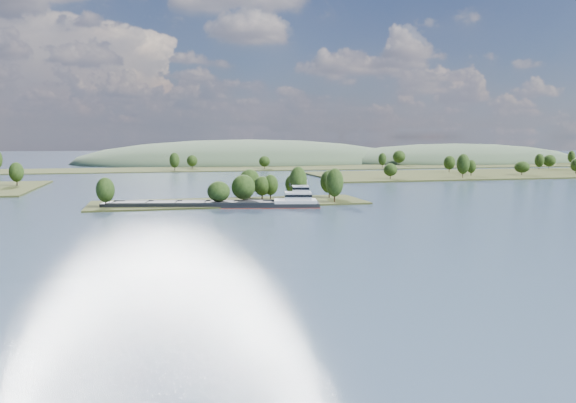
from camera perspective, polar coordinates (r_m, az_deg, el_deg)
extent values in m
plane|color=#384B61|center=(148.40, -2.86, -2.84)|extent=(1800.00, 1800.00, 0.00)
cube|color=#2E3417|center=(207.10, -5.93, -0.18)|extent=(100.00, 30.00, 1.20)
cylinder|color=black|center=(202.53, 1.02, 0.48)|extent=(0.50, 0.50, 4.31)
ellipsoid|color=black|center=(202.02, 1.03, 2.03)|extent=(6.64, 6.64, 11.09)
cylinder|color=black|center=(219.76, -3.92, 0.86)|extent=(0.50, 0.50, 3.69)
ellipsoid|color=black|center=(219.35, -3.93, 2.08)|extent=(8.42, 8.42, 9.48)
cylinder|color=black|center=(199.52, -4.55, 0.24)|extent=(0.50, 0.50, 3.42)
ellipsoid|color=black|center=(199.09, -4.56, 1.48)|extent=(8.50, 8.50, 8.79)
cylinder|color=black|center=(213.58, -2.64, 0.60)|extent=(0.50, 0.50, 2.90)
ellipsoid|color=black|center=(213.23, -2.65, 1.59)|extent=(6.29, 6.29, 7.46)
cylinder|color=black|center=(195.59, -7.04, -0.01)|extent=(0.50, 0.50, 2.79)
ellipsoid|color=black|center=(195.22, -7.05, 1.03)|extent=(7.93, 7.93, 7.17)
cylinder|color=black|center=(199.59, -18.02, -0.07)|extent=(0.50, 0.50, 3.32)
ellipsoid|color=black|center=(199.17, -18.07, 1.13)|extent=(6.25, 6.25, 8.54)
cylinder|color=black|center=(214.56, -1.79, 0.66)|extent=(0.50, 0.50, 3.10)
ellipsoid|color=black|center=(214.19, -1.79, 1.71)|extent=(6.06, 6.06, 7.96)
cylinder|color=black|center=(220.29, 4.21, 0.86)|extent=(0.50, 0.50, 3.56)
ellipsoid|color=black|center=(219.88, 4.22, 2.03)|extent=(7.24, 7.24, 9.16)
cylinder|color=black|center=(204.75, 4.75, 0.50)|extent=(0.50, 0.50, 4.08)
ellipsoid|color=black|center=(204.27, 4.76, 1.94)|extent=(6.54, 6.54, 10.50)
cylinder|color=black|center=(218.73, 0.59, 0.77)|extent=(0.50, 0.50, 3.08)
ellipsoid|color=black|center=(218.37, 0.59, 1.79)|extent=(6.91, 6.91, 7.91)
cylinder|color=black|center=(301.29, -25.83, 1.81)|extent=(0.50, 0.50, 3.73)
ellipsoid|color=black|center=(300.99, -25.87, 2.71)|extent=(6.94, 6.94, 9.59)
cube|color=#2E3417|center=(414.16, 24.90, 2.61)|extent=(320.00, 90.00, 1.60)
cylinder|color=black|center=(322.82, 10.35, 2.55)|extent=(0.50, 0.50, 2.83)
ellipsoid|color=black|center=(322.60, 10.37, 3.19)|extent=(7.72, 7.72, 7.28)
cylinder|color=black|center=(459.71, 24.99, 3.25)|extent=(0.50, 0.50, 3.43)
ellipsoid|color=black|center=(459.53, 25.01, 3.79)|extent=(9.18, 9.18, 8.81)
cylinder|color=black|center=(405.57, 27.18, 2.76)|extent=(0.50, 0.50, 3.19)
ellipsoid|color=black|center=(405.38, 27.21, 3.33)|extent=(6.80, 6.80, 8.19)
cylinder|color=black|center=(377.65, 22.65, 2.72)|extent=(0.50, 0.50, 2.82)
ellipsoid|color=black|center=(377.46, 22.68, 3.26)|extent=(9.33, 9.33, 7.26)
cylinder|color=black|center=(338.55, 17.34, 2.69)|extent=(0.50, 0.50, 4.56)
ellipsoid|color=black|center=(338.24, 17.37, 3.67)|extent=(7.54, 7.54, 11.73)
cylinder|color=black|center=(359.19, 18.10, 2.76)|extent=(0.50, 0.50, 3.17)
ellipsoid|color=black|center=(358.96, 18.12, 3.40)|extent=(5.68, 5.68, 8.16)
cylinder|color=black|center=(390.58, 16.06, 3.14)|extent=(0.50, 0.50, 3.63)
ellipsoid|color=black|center=(390.35, 16.08, 3.82)|extent=(7.64, 7.64, 9.34)
cylinder|color=black|center=(445.91, 24.15, 3.23)|extent=(0.50, 0.50, 3.76)
ellipsoid|color=black|center=(445.70, 24.18, 3.84)|extent=(6.75, 6.75, 9.67)
cube|color=#2E3417|center=(425.45, -9.87, 3.21)|extent=(900.00, 60.00, 1.20)
cylinder|color=black|center=(441.31, 9.56, 3.65)|extent=(0.50, 0.50, 3.78)
ellipsoid|color=black|center=(441.10, 9.57, 4.28)|extent=(6.25, 6.25, 9.71)
cylinder|color=black|center=(428.82, -9.70, 3.54)|extent=(0.50, 0.50, 3.36)
ellipsoid|color=black|center=(428.62, -9.71, 4.11)|extent=(8.02, 8.02, 8.63)
cylinder|color=black|center=(541.12, 26.82, 3.57)|extent=(0.50, 0.50, 3.95)
ellipsoid|color=black|center=(540.94, 26.84, 4.10)|extent=(6.11, 6.11, 10.15)
cylinder|color=black|center=(482.79, 11.21, 3.88)|extent=(0.50, 0.50, 4.10)
ellipsoid|color=black|center=(482.58, 11.22, 4.50)|extent=(10.57, 10.57, 10.54)
cylinder|color=black|center=(421.24, -2.40, 3.56)|extent=(0.50, 0.50, 3.14)
ellipsoid|color=black|center=(421.05, -2.40, 4.10)|extent=(8.46, 8.46, 8.08)
cylinder|color=black|center=(405.89, -11.44, 3.40)|extent=(0.50, 0.50, 4.17)
ellipsoid|color=black|center=(405.65, -11.45, 4.14)|extent=(7.21, 7.21, 10.72)
ellipsoid|color=#3D5238|center=(571.73, 16.68, 3.86)|extent=(260.00, 140.00, 36.00)
ellipsoid|color=#3D5238|center=(531.62, -4.09, 3.94)|extent=(320.00, 160.00, 44.00)
cube|color=black|center=(196.39, -7.51, -0.44)|extent=(73.27, 23.77, 2.01)
cube|color=maroon|center=(196.44, -7.51, -0.56)|extent=(73.49, 23.99, 0.23)
cube|color=black|center=(201.51, -9.46, 0.07)|extent=(55.42, 11.86, 0.73)
cube|color=black|center=(192.71, -9.81, -0.23)|extent=(55.42, 11.86, 0.73)
cube|color=black|center=(197.12, -9.63, -0.12)|extent=(55.23, 19.17, 0.27)
cube|color=black|center=(200.83, -15.31, -0.06)|extent=(9.56, 8.99, 0.32)
cube|color=black|center=(198.72, -12.49, -0.05)|extent=(9.56, 8.99, 0.32)
cube|color=black|center=(197.09, -9.63, -0.04)|extent=(9.56, 8.99, 0.32)
cube|color=black|center=(195.97, -6.72, -0.03)|extent=(9.56, 8.99, 0.32)
cube|color=black|center=(195.36, -3.79, -0.02)|extent=(9.56, 8.99, 0.32)
cube|color=black|center=(203.40, -17.92, -0.36)|extent=(4.35, 8.59, 1.82)
cylinder|color=black|center=(203.01, -17.69, 0.00)|extent=(0.26, 0.26, 2.01)
cube|color=silver|center=(195.40, 0.76, 0.04)|extent=(16.06, 11.54, 1.09)
cube|color=silver|center=(195.25, 1.02, 0.57)|extent=(10.41, 9.00, 2.74)
cube|color=black|center=(195.21, 1.02, 0.68)|extent=(10.63, 9.21, 0.82)
cube|color=silver|center=(195.06, 1.29, 1.26)|extent=(6.47, 6.47, 2.01)
cube|color=black|center=(195.03, 1.29, 1.37)|extent=(6.69, 6.69, 0.73)
cube|color=silver|center=(194.96, 1.29, 1.58)|extent=(6.90, 6.90, 0.18)
cylinder|color=silver|center=(195.01, 1.96, 1.91)|extent=(0.22, 0.22, 2.37)
cylinder|color=black|center=(197.51, 0.19, 1.70)|extent=(0.54, 0.54, 1.09)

